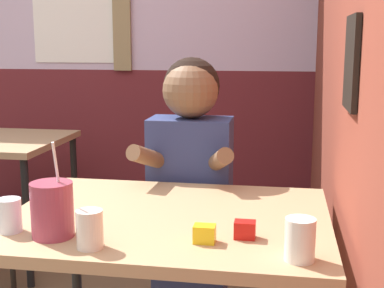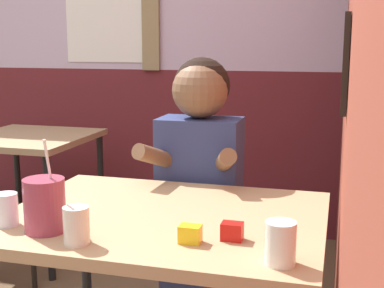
# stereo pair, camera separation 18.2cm
# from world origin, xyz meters

# --- Properties ---
(brick_wall_right) EXTENTS (0.08, 4.29, 2.70)m
(brick_wall_right) POSITION_xyz_m (1.39, 1.15, 1.35)
(brick_wall_right) COLOR brown
(brick_wall_right) RESTS_ON ground_plane
(back_wall) EXTENTS (5.72, 0.09, 2.70)m
(back_wall) POSITION_xyz_m (-0.01, 2.32, 1.36)
(back_wall) COLOR silver
(back_wall) RESTS_ON ground_plane
(main_table) EXTENTS (1.02, 0.80, 0.74)m
(main_table) POSITION_xyz_m (0.81, 0.39, 0.67)
(main_table) COLOR tan
(main_table) RESTS_ON ground_plane
(background_table) EXTENTS (0.70, 0.73, 0.74)m
(background_table) POSITION_xyz_m (-0.45, 1.58, 0.65)
(background_table) COLOR tan
(background_table) RESTS_ON ground_plane
(person_seated) EXTENTS (0.42, 0.42, 1.22)m
(person_seated) POSITION_xyz_m (0.79, 0.92, 0.67)
(person_seated) COLOR navy
(person_seated) RESTS_ON ground_plane
(cocktail_pitcher) EXTENTS (0.12, 0.12, 0.28)m
(cocktail_pitcher) POSITION_xyz_m (0.53, 0.14, 0.82)
(cocktail_pitcher) COLOR #99384C
(cocktail_pitcher) RESTS_ON main_table
(glass_near_pitcher) EXTENTS (0.07, 0.07, 0.10)m
(glass_near_pitcher) POSITION_xyz_m (0.39, 0.16, 0.79)
(glass_near_pitcher) COLOR silver
(glass_near_pitcher) RESTS_ON main_table
(glass_center) EXTENTS (0.08, 0.08, 0.11)m
(glass_center) POSITION_xyz_m (1.22, 0.09, 0.79)
(glass_center) COLOR silver
(glass_center) RESTS_ON main_table
(glass_far_side) EXTENTS (0.07, 0.07, 0.11)m
(glass_far_side) POSITION_xyz_m (0.66, 0.08, 0.79)
(glass_far_side) COLOR silver
(glass_far_side) RESTS_ON main_table
(condiment_ketchup) EXTENTS (0.06, 0.04, 0.05)m
(condiment_ketchup) POSITION_xyz_m (1.07, 0.22, 0.76)
(condiment_ketchup) COLOR #B7140F
(condiment_ketchup) RESTS_ON main_table
(condiment_mustard) EXTENTS (0.06, 0.04, 0.05)m
(condiment_mustard) POSITION_xyz_m (0.96, 0.17, 0.76)
(condiment_mustard) COLOR yellow
(condiment_mustard) RESTS_ON main_table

